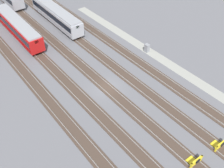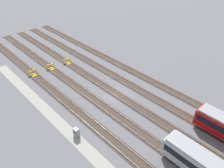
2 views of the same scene
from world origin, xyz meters
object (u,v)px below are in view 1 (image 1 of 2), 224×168
(subway_car_front_row_leftmost, at_px, (18,27))
(subway_car_front_row_centre, at_px, (56,15))
(bumper_stop_middle_track, at_px, (194,161))
(electrical_cabinet, at_px, (147,48))
(bumper_stop_near_inner_track, at_px, (219,144))

(subway_car_front_row_leftmost, relative_size, subway_car_front_row_centre, 1.00)
(bumper_stop_middle_track, bearing_deg, electrical_cabinet, -30.30)
(subway_car_front_row_leftmost, relative_size, bumper_stop_near_inner_track, 8.97)
(subway_car_front_row_leftmost, height_order, bumper_stop_near_inner_track, subway_car_front_row_leftmost)
(bumper_stop_middle_track, bearing_deg, bumper_stop_near_inner_track, -95.19)
(bumper_stop_near_inner_track, height_order, electrical_cabinet, electrical_cabinet)
(bumper_stop_near_inner_track, bearing_deg, subway_car_front_row_leftmost, 11.93)
(bumper_stop_near_inner_track, bearing_deg, subway_car_front_row_centre, 0.05)
(subway_car_front_row_leftmost, bearing_deg, subway_car_front_row_centre, -90.00)
(subway_car_front_row_centre, relative_size, bumper_stop_middle_track, 8.99)
(subway_car_front_row_leftmost, bearing_deg, electrical_cabinet, -140.62)
(bumper_stop_near_inner_track, xyz_separation_m, electrical_cabinet, (21.34, -7.85, 0.29))
(subway_car_front_row_centre, bearing_deg, bumper_stop_middle_track, 173.97)
(electrical_cabinet, bearing_deg, bumper_stop_near_inner_track, 159.80)
(subway_car_front_row_leftmost, distance_m, subway_car_front_row_centre, 8.76)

